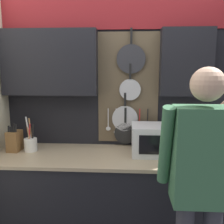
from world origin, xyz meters
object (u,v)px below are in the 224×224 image
knife_block (15,141)px  utensil_crock (31,143)px  microwave (159,140)px  person (201,175)px

knife_block → utensil_crock: size_ratio=0.82×
microwave → knife_block: bearing=180.0°
person → microwave: bearing=104.5°
knife_block → person: person is taller
knife_block → utensil_crock: 0.16m
knife_block → utensil_crock: (0.16, 0.00, -0.02)m
utensil_crock → person: (1.41, -0.71, 0.03)m
utensil_crock → person: size_ratio=0.20×
microwave → utensil_crock: size_ratio=1.48×
utensil_crock → microwave: bearing=-0.1°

